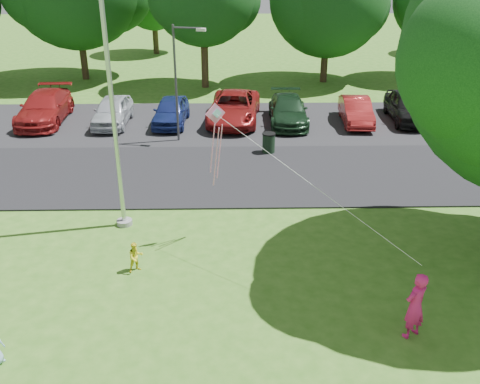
{
  "coord_description": "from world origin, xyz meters",
  "views": [
    {
      "loc": [
        -0.06,
        -10.26,
        8.32
      ],
      "look_at": [
        0.22,
        4.0,
        1.6
      ],
      "focal_mm": 40.0,
      "sensor_mm": 36.0,
      "label": 1
    }
  ],
  "objects_px": {
    "flagpole": "(112,99)",
    "trash_can": "(269,143)",
    "woman": "(415,306)",
    "child_yellow": "(136,257)",
    "kite": "(220,131)",
    "street_lamp": "(180,74)"
  },
  "relations": [
    {
      "from": "flagpole",
      "to": "trash_can",
      "type": "height_order",
      "value": "flagpole"
    },
    {
      "from": "woman",
      "to": "child_yellow",
      "type": "height_order",
      "value": "woman"
    },
    {
      "from": "trash_can",
      "to": "kite",
      "type": "distance_m",
      "value": 8.16
    },
    {
      "from": "street_lamp",
      "to": "trash_can",
      "type": "distance_m",
      "value": 4.89
    },
    {
      "from": "street_lamp",
      "to": "trash_can",
      "type": "relative_size",
      "value": 5.68
    },
    {
      "from": "kite",
      "to": "flagpole",
      "type": "bearing_deg",
      "value": 139.09
    },
    {
      "from": "child_yellow",
      "to": "kite",
      "type": "relative_size",
      "value": 0.18
    },
    {
      "from": "flagpole",
      "to": "kite",
      "type": "distance_m",
      "value": 3.38
    },
    {
      "from": "street_lamp",
      "to": "child_yellow",
      "type": "distance_m",
      "value": 10.9
    },
    {
      "from": "street_lamp",
      "to": "kite",
      "type": "xyz_separation_m",
      "value": [
        1.86,
        -8.89,
        0.39
      ]
    },
    {
      "from": "trash_can",
      "to": "woman",
      "type": "bearing_deg",
      "value": -78.02
    },
    {
      "from": "woman",
      "to": "child_yellow",
      "type": "distance_m",
      "value": 7.36
    },
    {
      "from": "trash_can",
      "to": "kite",
      "type": "height_order",
      "value": "kite"
    },
    {
      "from": "flagpole",
      "to": "street_lamp",
      "type": "xyz_separation_m",
      "value": [
        1.29,
        7.87,
        -1.06
      ]
    },
    {
      "from": "child_yellow",
      "to": "kite",
      "type": "bearing_deg",
      "value": 4.97
    },
    {
      "from": "child_yellow",
      "to": "street_lamp",
      "type": "bearing_deg",
      "value": 56.85
    },
    {
      "from": "trash_can",
      "to": "street_lamp",
      "type": "bearing_deg",
      "value": 157.53
    },
    {
      "from": "child_yellow",
      "to": "flagpole",
      "type": "bearing_deg",
      "value": 76.25
    },
    {
      "from": "flagpole",
      "to": "trash_can",
      "type": "bearing_deg",
      "value": 51.08
    },
    {
      "from": "flagpole",
      "to": "kite",
      "type": "height_order",
      "value": "flagpole"
    },
    {
      "from": "flagpole",
      "to": "street_lamp",
      "type": "height_order",
      "value": "flagpole"
    },
    {
      "from": "woman",
      "to": "trash_can",
      "type": "bearing_deg",
      "value": -110.37
    }
  ]
}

